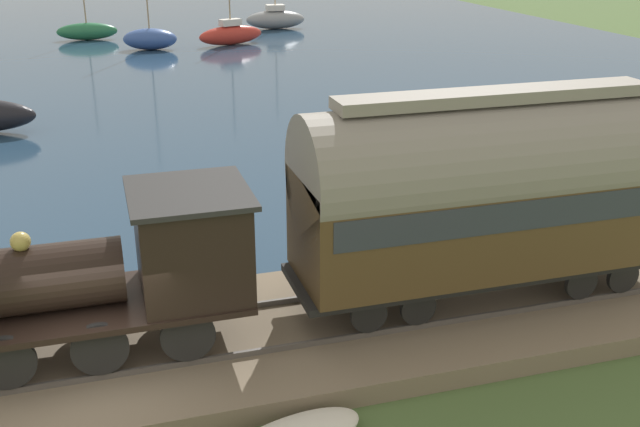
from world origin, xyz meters
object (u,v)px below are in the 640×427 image
(sailboat_green, at_px, (87,31))
(sailboat_red, at_px, (231,34))
(steam_locomotive, at_px, (123,264))
(passenger_coach, at_px, (489,188))
(sailboat_gray, at_px, (275,19))
(sailboat_blue, at_px, (150,39))

(sailboat_green, bearing_deg, sailboat_red, -116.47)
(sailboat_green, bearing_deg, steam_locomotive, -177.33)
(steam_locomotive, xyz_separation_m, sailboat_red, (40.40, -9.46, -1.51))
(passenger_coach, relative_size, sailboat_green, 1.20)
(steam_locomotive, height_order, sailboat_gray, sailboat_gray)
(passenger_coach, height_order, sailboat_green, sailboat_green)
(sailboat_blue, bearing_deg, steam_locomotive, -173.03)
(sailboat_gray, distance_m, sailboat_blue, 13.30)
(sailboat_green, bearing_deg, sailboat_gray, -80.28)
(passenger_coach, relative_size, sailboat_blue, 0.99)
(sailboat_red, distance_m, sailboat_gray, 8.86)
(passenger_coach, distance_m, sailboat_blue, 40.06)
(steam_locomotive, relative_size, passenger_coach, 0.74)
(sailboat_red, relative_size, sailboat_gray, 0.93)
(sailboat_red, bearing_deg, sailboat_blue, 76.37)
(sailboat_gray, bearing_deg, steam_locomotive, 166.40)
(sailboat_red, height_order, sailboat_gray, sailboat_gray)
(sailboat_red, relative_size, sailboat_blue, 0.78)
(steam_locomotive, height_order, sailboat_blue, sailboat_blue)
(passenger_coach, relative_size, sailboat_gray, 1.17)
(steam_locomotive, bearing_deg, sailboat_blue, -5.41)
(sailboat_gray, bearing_deg, sailboat_green, 100.74)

